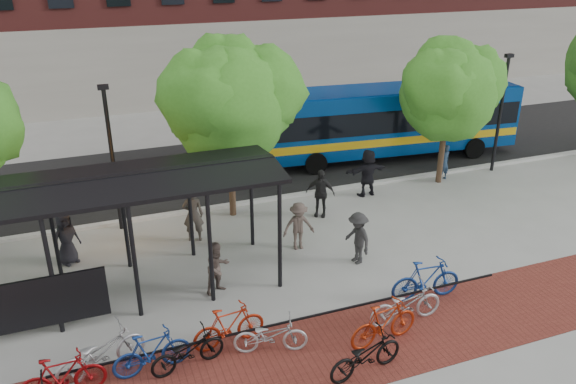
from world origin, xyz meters
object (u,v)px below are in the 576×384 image
object	(u,v)px
bike_4	(188,351)
pedestrian_3	(299,226)
pedestrian_0	(66,238)
pedestrian_8	(218,268)
bike_1	(62,377)
bike_8	(366,355)
bike_5	(229,326)
bus_shelter	(79,201)
bike_9	(384,323)
bus	(388,118)
lamp_post_right	(501,110)
pedestrian_5	(368,173)
bike_10	(406,304)
pedestrian_1	(193,215)
pedestrian_7	(444,162)
bike_11	(426,280)
bike_3	(152,352)
pedestrian_9	(358,238)
lamp_post_left	(112,155)
tree_c	(450,87)
bike_2	(101,352)
tree_b	(230,96)
pedestrian_4	(320,193)
bike_6	(271,335)

from	to	relation	value
bike_4	pedestrian_3	world-z (taller)	pedestrian_3
pedestrian_0	pedestrian_8	distance (m)	5.16
bike_1	bike_8	xyz separation A→B (m)	(6.55, -1.65, -0.04)
bike_5	bus_shelter	bearing A→B (deg)	35.52
bike_1	bike_5	size ratio (longest dim) A/B	0.98
bike_8	pedestrian_3	xyz separation A→B (m)	(0.73, 6.05, 0.30)
bike_9	bike_8	bearing A→B (deg)	123.84
bus	pedestrian_0	distance (m)	15.17
bike_5	pedestrian_8	distance (m)	2.43
bike_5	bike_9	world-z (taller)	bike_9
lamp_post_right	bike_1	world-z (taller)	lamp_post_right
pedestrian_5	pedestrian_0	bearing A→B (deg)	3.90
bike_10	pedestrian_0	world-z (taller)	pedestrian_0
pedestrian_1	pedestrian_7	distance (m)	11.18
bike_11	bike_3	bearing A→B (deg)	98.00
bike_4	bike_9	bearing A→B (deg)	-110.48
pedestrian_1	bus	bearing A→B (deg)	-139.45
bike_4	pedestrian_0	bearing A→B (deg)	11.72
bike_4	pedestrian_1	size ratio (longest dim) A/B	0.95
bike_5	bike_10	world-z (taller)	bike_5
pedestrian_0	pedestrian_9	distance (m)	9.04
lamp_post_left	bike_11	size ratio (longest dim) A/B	2.48
bike_1	tree_c	bearing A→B (deg)	-64.41
bus_shelter	bike_2	bearing A→B (deg)	-89.53
bike_4	bike_5	bearing A→B (deg)	-78.58
bike_10	lamp_post_right	bearing A→B (deg)	-49.38
tree_b	tree_c	xyz separation A→B (m)	(8.99, -0.00, -0.41)
pedestrian_4	pedestrian_3	bearing A→B (deg)	-95.49
bus_shelter	bike_6	size ratio (longest dim) A/B	5.82
bus	lamp_post_left	bearing A→B (deg)	-159.76
bike_5	bike_8	xyz separation A→B (m)	(2.68, -2.09, -0.04)
bike_5	pedestrian_7	xyz separation A→B (m)	(11.39, 7.38, 0.21)
pedestrian_5	tree_c	bearing A→B (deg)	-179.91
bike_1	pedestrian_1	distance (m)	7.48
bike_4	tree_b	bearing A→B (deg)	-34.04
bus	bike_9	bearing A→B (deg)	-114.45
tree_b	pedestrian_9	xyz separation A→B (m)	(2.63, -4.75, -3.61)
bike_8	pedestrian_9	distance (m)	5.06
bike_3	tree_c	bearing A→B (deg)	-66.08
bike_9	bike_11	xyz separation A→B (m)	(2.05, 1.28, 0.03)
bus	pedestrian_5	distance (m)	4.89
lamp_post_left	tree_b	bearing A→B (deg)	-3.50
bike_6	bike_1	bearing A→B (deg)	103.80
pedestrian_4	bike_11	bearing A→B (deg)	-50.32
pedestrian_0	pedestrian_9	xyz separation A→B (m)	(8.47, -3.15, -0.00)
tree_c	pedestrian_3	distance (m)	9.02
bike_10	bus	bearing A→B (deg)	-27.65
pedestrian_8	bike_9	bearing A→B (deg)	-70.78
pedestrian_4	bike_4	bearing A→B (deg)	-100.11
bike_6	pedestrian_4	bearing A→B (deg)	-16.88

